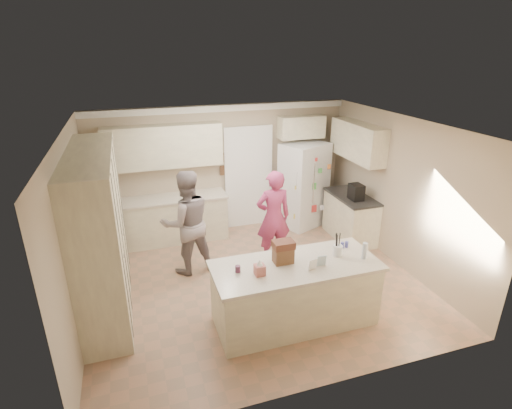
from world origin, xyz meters
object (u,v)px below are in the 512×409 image
object	(u,v)px
utensil_crock	(338,250)
tissue_box	(260,270)
teen_girl	(273,217)
dollhouse_body	(283,255)
coffee_maker	(356,192)
island_base	(295,294)
refrigerator	(304,185)
teen_boy	(187,223)

from	to	relation	value
utensil_crock	tissue_box	bearing A→B (deg)	-172.87
tissue_box	teen_girl	bearing A→B (deg)	64.73
utensil_crock	dollhouse_body	world-z (taller)	dollhouse_body
coffee_maker	island_base	world-z (taller)	coffee_maker
refrigerator	utensil_crock	world-z (taller)	refrigerator
dollhouse_body	coffee_maker	bearing A→B (deg)	39.29
coffee_maker	dollhouse_body	bearing A→B (deg)	-140.71
utensil_crock	tissue_box	size ratio (longest dim) A/B	1.07
island_base	tissue_box	size ratio (longest dim) A/B	15.71
tissue_box	island_base	bearing A→B (deg)	10.30
refrigerator	utensil_crock	xyz separation A→B (m)	(-0.82, -2.97, 0.10)
coffee_maker	tissue_box	xyz separation A→B (m)	(-2.60, -2.00, -0.07)
island_base	teen_boy	distance (m)	2.24
teen_boy	dollhouse_body	bearing A→B (deg)	113.43
utensil_crock	refrigerator	bearing A→B (deg)	74.57
refrigerator	tissue_box	distance (m)	3.72
refrigerator	dollhouse_body	world-z (taller)	refrigerator
coffee_maker	island_base	bearing A→B (deg)	-137.17
utensil_crock	tissue_box	xyz separation A→B (m)	(-1.20, -0.15, -0.00)
refrigerator	tissue_box	bearing A→B (deg)	-145.75
coffee_maker	teen_girl	size ratio (longest dim) A/B	0.18
coffee_maker	teen_girl	world-z (taller)	teen_girl
teen_girl	refrigerator	bearing A→B (deg)	-129.57
utensil_crock	dollhouse_body	distance (m)	0.80
island_base	tissue_box	world-z (taller)	tissue_box
coffee_maker	utensil_crock	world-z (taller)	coffee_maker
dollhouse_body	tissue_box	bearing A→B (deg)	-153.43
utensil_crock	teen_boy	distance (m)	2.57
tissue_box	teen_boy	bearing A→B (deg)	108.28
dollhouse_body	refrigerator	bearing A→B (deg)	60.99
coffee_maker	utensil_crock	size ratio (longest dim) A/B	2.00
island_base	coffee_maker	bearing A→B (deg)	42.83
teen_boy	utensil_crock	bearing A→B (deg)	128.34
teen_boy	coffee_maker	bearing A→B (deg)	173.61
coffee_maker	tissue_box	world-z (taller)	coffee_maker
island_base	teen_boy	size ratio (longest dim) A/B	1.21
utensil_crock	teen_boy	bearing A→B (deg)	135.81
island_base	dollhouse_body	distance (m)	0.62
island_base	teen_girl	bearing A→B (deg)	79.77
utensil_crock	coffee_maker	bearing A→B (deg)	52.88
coffee_maker	teen_girl	xyz separation A→B (m)	(-1.74, -0.18, -0.22)
refrigerator	utensil_crock	size ratio (longest dim) A/B	12.00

